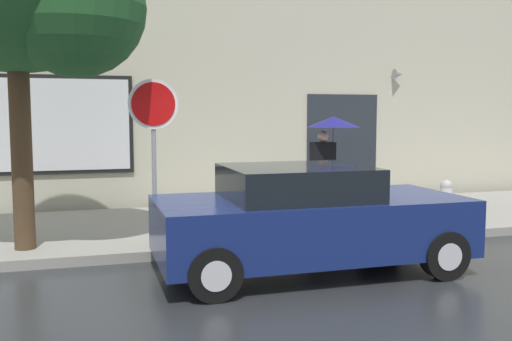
{
  "coord_description": "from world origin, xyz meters",
  "views": [
    {
      "loc": [
        -2.48,
        -7.1,
        2.12
      ],
      "look_at": [
        0.17,
        1.8,
        1.2
      ],
      "focal_mm": 39.66,
      "sensor_mm": 36.0,
      "label": 1
    }
  ],
  "objects_px": {
    "parked_car": "(308,219)",
    "stop_sign": "(154,128)",
    "fire_hydrant": "(446,200)",
    "pedestrian_with_umbrella": "(330,135)"
  },
  "relations": [
    {
      "from": "fire_hydrant",
      "to": "stop_sign",
      "type": "relative_size",
      "value": 0.3
    },
    {
      "from": "parked_car",
      "to": "fire_hydrant",
      "type": "height_order",
      "value": "parked_car"
    },
    {
      "from": "parked_car",
      "to": "stop_sign",
      "type": "xyz_separation_m",
      "value": [
        -1.85,
        1.71,
        1.2
      ]
    },
    {
      "from": "fire_hydrant",
      "to": "stop_sign",
      "type": "distance_m",
      "value": 5.66
    },
    {
      "from": "parked_car",
      "to": "stop_sign",
      "type": "relative_size",
      "value": 1.65
    },
    {
      "from": "parked_car",
      "to": "pedestrian_with_umbrella",
      "type": "height_order",
      "value": "pedestrian_with_umbrella"
    },
    {
      "from": "pedestrian_with_umbrella",
      "to": "stop_sign",
      "type": "relative_size",
      "value": 0.77
    },
    {
      "from": "fire_hydrant",
      "to": "stop_sign",
      "type": "xyz_separation_m",
      "value": [
        -5.47,
        -0.37,
        1.4
      ]
    },
    {
      "from": "parked_car",
      "to": "pedestrian_with_umbrella",
      "type": "relative_size",
      "value": 2.13
    },
    {
      "from": "fire_hydrant",
      "to": "parked_car",
      "type": "bearing_deg",
      "value": -150.09
    }
  ]
}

